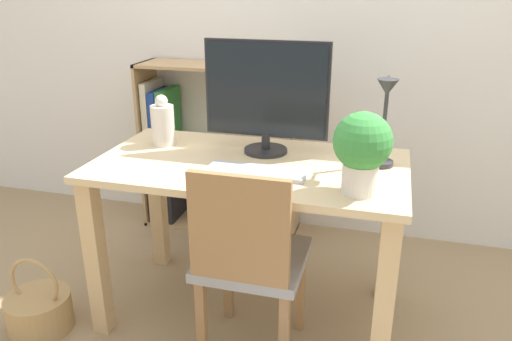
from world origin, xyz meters
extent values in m
plane|color=#997F5B|center=(0.00, 0.00, 0.00)|extent=(10.00, 10.00, 0.00)
cube|color=silver|center=(0.00, 0.96, 1.30)|extent=(8.00, 0.05, 2.60)
cube|color=#D8BC8C|center=(0.00, 0.00, 0.72)|extent=(1.27, 0.69, 0.03)
cube|color=tan|center=(-0.58, -0.29, 0.35)|extent=(0.07, 0.07, 0.70)
cube|color=tan|center=(0.58, -0.29, 0.35)|extent=(0.07, 0.07, 0.70)
cube|color=tan|center=(-0.58, 0.29, 0.35)|extent=(0.07, 0.07, 0.70)
cube|color=tan|center=(0.58, 0.29, 0.35)|extent=(0.07, 0.07, 0.70)
cylinder|color=#232326|center=(0.03, 0.14, 0.74)|extent=(0.19, 0.19, 0.02)
cylinder|color=#232326|center=(0.03, 0.14, 0.78)|extent=(0.04, 0.04, 0.07)
cube|color=#232326|center=(0.03, 0.15, 1.01)|extent=(0.53, 0.02, 0.40)
cube|color=black|center=(0.03, 0.14, 1.01)|extent=(0.51, 0.03, 0.38)
cube|color=#B2B2B7|center=(0.06, -0.11, 0.74)|extent=(0.39, 0.13, 0.02)
cylinder|color=silver|center=(-0.44, 0.12, 0.82)|extent=(0.10, 0.10, 0.18)
sphere|color=silver|center=(-0.44, 0.12, 0.93)|extent=(0.06, 0.06, 0.06)
cylinder|color=#2D2D33|center=(0.52, 0.11, 0.74)|extent=(0.10, 0.10, 0.02)
cylinder|color=#2D2D33|center=(0.52, 0.11, 0.92)|extent=(0.02, 0.02, 0.34)
cylinder|color=#2D2D33|center=(0.52, 0.06, 1.09)|extent=(0.01, 0.10, 0.01)
cone|color=#2D2D33|center=(0.52, 0.01, 1.07)|extent=(0.08, 0.08, 0.06)
cylinder|color=silver|center=(0.46, -0.20, 0.79)|extent=(0.12, 0.12, 0.11)
sphere|color=#388C3D|center=(0.46, -0.20, 0.92)|extent=(0.20, 0.20, 0.20)
cube|color=gray|center=(0.08, -0.22, 0.42)|extent=(0.40, 0.40, 0.04)
cube|color=olive|center=(0.08, -0.40, 0.64)|extent=(0.36, 0.03, 0.40)
cube|color=olive|center=(-0.08, -0.38, 0.20)|extent=(0.04, 0.04, 0.40)
cube|color=olive|center=(0.24, -0.38, 0.20)|extent=(0.04, 0.04, 0.40)
cube|color=olive|center=(-0.08, -0.06, 0.20)|extent=(0.04, 0.04, 0.40)
cube|color=olive|center=(0.24, -0.06, 0.20)|extent=(0.04, 0.04, 0.40)
cube|color=tan|center=(-0.86, 0.79, 0.50)|extent=(0.02, 0.28, 0.99)
cube|color=tan|center=(0.05, 0.79, 0.50)|extent=(0.02, 0.28, 0.99)
cube|color=tan|center=(-0.41, 0.79, 0.01)|extent=(0.93, 0.28, 0.02)
cube|color=tan|center=(-0.41, 0.79, 0.98)|extent=(0.93, 0.28, 0.02)
cube|color=tan|center=(-0.41, 0.79, 0.50)|extent=(0.89, 0.28, 0.02)
cube|color=black|center=(-0.82, 0.79, 0.17)|extent=(0.05, 0.24, 0.30)
cube|color=red|center=(-0.76, 0.79, 0.17)|extent=(0.05, 0.24, 0.30)
cube|color=black|center=(-0.71, 0.79, 0.19)|extent=(0.04, 0.24, 0.35)
cube|color=beige|center=(-0.83, 0.79, 0.69)|extent=(0.04, 0.24, 0.38)
cube|color=navy|center=(-0.78, 0.79, 0.67)|extent=(0.05, 0.24, 0.33)
cube|color=#2D7F38|center=(-0.73, 0.79, 0.67)|extent=(0.05, 0.24, 0.34)
cylinder|color=tan|center=(-0.85, -0.36, 0.08)|extent=(0.27, 0.27, 0.16)
torus|color=tan|center=(-0.85, -0.36, 0.23)|extent=(0.24, 0.02, 0.24)
camera|label=1|loc=(0.54, -1.85, 1.44)|focal=35.00mm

